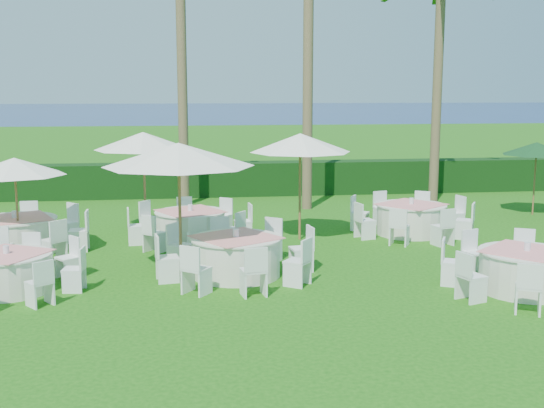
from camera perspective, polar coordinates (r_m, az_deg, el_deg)
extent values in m
plane|color=#16520E|center=(13.11, -2.63, -7.40)|extent=(120.00, 120.00, 0.00)
cube|color=black|center=(24.73, -5.00, 2.07)|extent=(34.00, 1.00, 1.20)
plane|color=#07164C|center=(114.57, -7.00, 7.65)|extent=(260.00, 260.00, 0.00)
cylinder|color=silver|center=(14.03, -21.24, -5.44)|extent=(1.62, 1.62, 0.70)
cylinder|color=silver|center=(13.94, -21.33, -4.01)|extent=(1.68, 1.68, 0.03)
cube|color=pink|center=(13.94, -21.34, -3.91)|extent=(1.77, 1.77, 0.01)
cylinder|color=silver|center=(13.92, -21.36, -3.56)|extent=(0.11, 0.11, 0.15)
cube|color=white|center=(14.56, -16.75, -4.37)|extent=(0.55, 0.55, 0.84)
cube|color=white|center=(15.16, -19.63, -3.97)|extent=(0.43, 0.43, 0.84)
cube|color=white|center=(12.91, -18.88, -6.26)|extent=(0.55, 0.55, 0.84)
cube|color=white|center=(13.63, -16.25, -5.29)|extent=(0.43, 0.43, 0.84)
cylinder|color=silver|center=(14.15, -3.02, -4.47)|extent=(1.82, 1.82, 0.79)
cylinder|color=silver|center=(14.06, -3.03, -2.87)|extent=(1.89, 1.89, 0.03)
cube|color=pink|center=(14.05, -3.04, -2.77)|extent=(2.02, 2.02, 0.01)
cylinder|color=silver|center=(14.03, -3.04, -2.43)|extent=(0.13, 0.13, 0.17)
cube|color=white|center=(14.51, 2.46, -3.79)|extent=(0.50, 0.50, 0.95)
cube|color=white|center=(15.32, -0.22, -3.06)|extent=(0.62, 0.62, 0.95)
cube|color=white|center=(15.48, -4.22, -2.95)|extent=(0.50, 0.50, 0.95)
cube|color=white|center=(14.91, -7.68, -3.50)|extent=(0.62, 0.62, 0.95)
cube|color=white|center=(13.89, -8.76, -4.51)|extent=(0.50, 0.50, 0.95)
cube|color=white|center=(12.98, -6.35, -5.45)|extent=(0.62, 0.62, 0.95)
cube|color=white|center=(12.79, -1.57, -5.62)|extent=(0.50, 0.50, 0.95)
cube|color=white|center=(13.45, 2.14, -4.86)|extent=(0.62, 0.62, 0.95)
cylinder|color=silver|center=(13.96, 20.47, -5.34)|extent=(1.74, 1.74, 0.76)
cylinder|color=silver|center=(13.87, 20.56, -3.79)|extent=(1.82, 1.82, 0.03)
cube|color=pink|center=(13.86, 20.57, -3.69)|extent=(1.99, 1.99, 0.01)
cylinder|color=silver|center=(13.85, 20.59, -3.35)|extent=(0.12, 0.12, 0.16)
cube|color=white|center=(15.27, 20.33, -3.79)|extent=(0.57, 0.57, 0.91)
cube|color=white|center=(14.87, 16.65, -3.94)|extent=(0.54, 0.54, 0.91)
cube|color=white|center=(13.95, 14.87, -4.74)|extent=(0.57, 0.57, 0.91)
cube|color=white|center=(13.00, 16.35, -5.86)|extent=(0.54, 0.54, 0.91)
cube|color=white|center=(12.63, 20.67, -6.56)|extent=(0.57, 0.57, 0.91)
cylinder|color=silver|center=(17.19, -20.63, -2.53)|extent=(1.85, 1.85, 0.80)
cylinder|color=silver|center=(17.11, -20.71, -1.19)|extent=(1.92, 1.92, 0.03)
cube|color=pink|center=(17.11, -20.71, -1.11)|extent=(1.96, 1.96, 0.01)
cylinder|color=silver|center=(17.10, -20.73, -0.83)|extent=(0.13, 0.13, 0.17)
cube|color=white|center=(16.92, -15.87, -2.19)|extent=(0.46, 0.46, 0.96)
cube|color=white|center=(17.97, -16.79, -1.55)|extent=(0.63, 0.63, 0.96)
cube|color=white|center=(18.56, -19.72, -1.36)|extent=(0.46, 0.46, 0.96)
cube|color=white|center=(15.80, -21.73, -3.34)|extent=(0.46, 0.46, 0.96)
cube|color=white|center=(16.00, -17.83, -2.95)|extent=(0.63, 0.63, 0.96)
cylinder|color=silver|center=(17.41, -6.83, -1.91)|extent=(1.73, 1.73, 0.75)
cylinder|color=silver|center=(17.34, -6.85, -0.66)|extent=(1.80, 1.80, 0.03)
cube|color=pink|center=(17.33, -6.85, -0.58)|extent=(1.89, 1.89, 0.01)
cylinder|color=silver|center=(17.32, -6.86, -0.30)|extent=(0.12, 0.12, 0.16)
cube|color=white|center=(17.58, -2.44, -1.49)|extent=(0.46, 0.46, 0.90)
cube|color=white|center=(18.45, -4.19, -0.98)|extent=(0.59, 0.59, 0.90)
cube|color=white|center=(18.72, -7.27, -0.87)|extent=(0.46, 0.46, 0.90)
cube|color=white|center=(18.26, -10.14, -1.21)|extent=(0.59, 0.59, 0.90)
cube|color=white|center=(17.31, -11.29, -1.84)|extent=(0.46, 0.46, 0.90)
cube|color=white|center=(16.39, -9.80, -2.44)|extent=(0.59, 0.59, 0.90)
cube|color=white|center=(16.08, -6.32, -2.59)|extent=(0.46, 0.46, 0.90)
cube|color=white|center=(16.59, -3.19, -2.17)|extent=(0.59, 0.59, 0.90)
cylinder|color=silver|center=(18.52, 11.54, -1.31)|extent=(1.79, 1.79, 0.78)
cylinder|color=silver|center=(18.45, 11.58, -0.09)|extent=(1.86, 1.86, 0.03)
cube|color=pink|center=(18.44, 11.58, -0.01)|extent=(2.02, 2.02, 0.01)
cylinder|color=silver|center=(18.43, 11.59, 0.25)|extent=(0.12, 0.12, 0.17)
cube|color=white|center=(19.31, 15.00, -0.76)|extent=(0.53, 0.53, 0.93)
cube|color=white|center=(19.85, 12.34, -0.37)|extent=(0.59, 0.59, 0.93)
cube|color=white|center=(19.66, 9.29, -0.38)|extent=(0.53, 0.53, 0.93)
cube|color=white|center=(18.81, 7.37, -0.78)|extent=(0.59, 0.59, 0.93)
cube|color=white|center=(17.77, 7.79, -1.40)|extent=(0.53, 0.53, 0.93)
cube|color=white|center=(17.16, 10.62, -1.87)|extent=(0.59, 0.59, 0.93)
cube|color=white|center=(17.38, 14.10, -1.85)|extent=(0.53, 0.53, 0.93)
cube|color=white|center=(18.29, 15.84, -1.37)|extent=(0.59, 0.59, 0.93)
cylinder|color=brown|center=(16.65, -20.54, -0.44)|extent=(0.05, 0.05, 2.21)
cone|color=white|center=(16.52, -20.74, 2.96)|extent=(2.31, 2.31, 0.40)
sphere|color=brown|center=(16.51, -20.77, 3.43)|extent=(0.09, 0.09, 0.09)
cylinder|color=brown|center=(14.14, -7.71, -0.70)|extent=(0.06, 0.06, 2.65)
cone|color=white|center=(13.97, -7.82, 4.12)|extent=(3.11, 3.11, 0.48)
sphere|color=brown|center=(13.96, -7.84, 4.79)|extent=(0.11, 0.11, 0.11)
cylinder|color=brown|center=(18.58, -10.62, 1.61)|extent=(0.06, 0.06, 2.60)
cone|color=white|center=(18.46, -10.73, 5.21)|extent=(2.60, 2.60, 0.47)
sphere|color=brown|center=(18.45, -10.75, 5.71)|extent=(0.10, 0.10, 0.10)
cylinder|color=brown|center=(17.37, 2.35, 1.26)|extent=(0.06, 0.06, 2.62)
cone|color=white|center=(17.23, 2.38, 5.15)|extent=(2.58, 2.58, 0.47)
sphere|color=brown|center=(17.22, 2.38, 5.68)|extent=(0.10, 0.10, 0.10)
cylinder|color=brown|center=(22.33, 21.11, 1.88)|extent=(0.05, 0.05, 2.15)
cone|color=#113F1A|center=(22.23, 21.26, 4.35)|extent=(2.07, 2.07, 0.39)
sphere|color=brown|center=(22.22, 21.28, 4.69)|extent=(0.09, 0.09, 0.09)
cylinder|color=brown|center=(22.64, -7.53, 10.48)|extent=(0.32, 0.32, 8.41)
cylinder|color=brown|center=(21.94, 3.08, 16.66)|extent=(0.32, 0.32, 13.06)
cylinder|color=brown|center=(23.88, 13.67, 9.53)|extent=(0.32, 0.32, 7.81)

